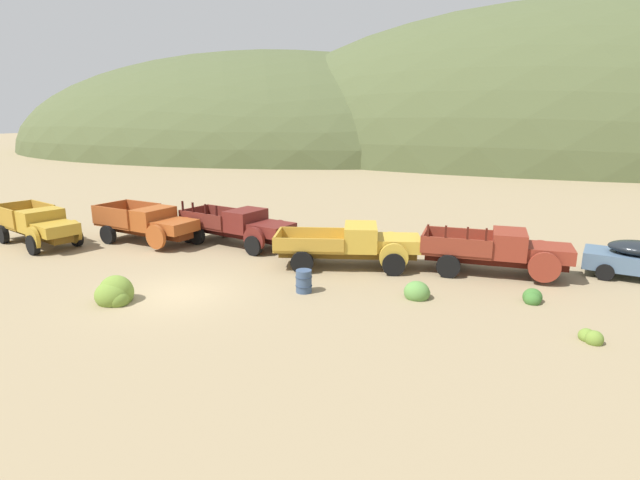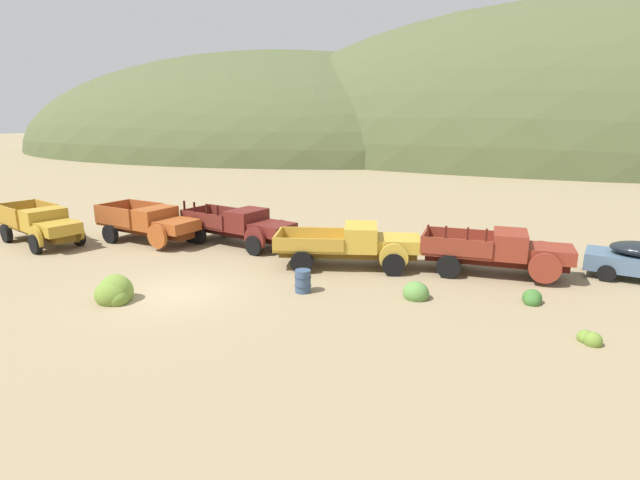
{
  "view_description": "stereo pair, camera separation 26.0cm",
  "coord_description": "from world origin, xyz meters",
  "px_view_note": "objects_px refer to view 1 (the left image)",
  "views": [
    {
      "loc": [
        10.72,
        -15.02,
        6.52
      ],
      "look_at": [
        4.1,
        4.58,
        1.32
      ],
      "focal_mm": 28.15,
      "sensor_mm": 36.0,
      "label": 1
    },
    {
      "loc": [
        10.97,
        -14.94,
        6.52
      ],
      "look_at": [
        4.1,
        4.58,
        1.32
      ],
      "focal_mm": 28.15,
      "sensor_mm": 36.0,
      "label": 2
    }
  ],
  "objects_px": {
    "truck_oxide_orange": "(152,224)",
    "truck_rust_red": "(505,251)",
    "oil_drum_spare": "(304,281)",
    "truck_oxblood": "(244,227)",
    "truck_faded_yellow": "(359,245)",
    "truck_mustard": "(41,226)"
  },
  "relations": [
    {
      "from": "truck_oxblood",
      "to": "truck_faded_yellow",
      "type": "distance_m",
      "value": 6.55
    },
    {
      "from": "truck_oxblood",
      "to": "truck_rust_red",
      "type": "distance_m",
      "value": 12.38
    },
    {
      "from": "oil_drum_spare",
      "to": "truck_faded_yellow",
      "type": "bearing_deg",
      "value": 73.24
    },
    {
      "from": "truck_rust_red",
      "to": "oil_drum_spare",
      "type": "height_order",
      "value": "truck_rust_red"
    },
    {
      "from": "truck_oxblood",
      "to": "truck_mustard",
      "type": "bearing_deg",
      "value": -147.29
    },
    {
      "from": "truck_rust_red",
      "to": "oil_drum_spare",
      "type": "relative_size",
      "value": 6.84
    },
    {
      "from": "oil_drum_spare",
      "to": "truck_oxide_orange",
      "type": "bearing_deg",
      "value": 156.32
    },
    {
      "from": "truck_oxide_orange",
      "to": "truck_rust_red",
      "type": "relative_size",
      "value": 1.0
    },
    {
      "from": "truck_mustard",
      "to": "oil_drum_spare",
      "type": "height_order",
      "value": "truck_mustard"
    },
    {
      "from": "truck_oxide_orange",
      "to": "truck_oxblood",
      "type": "bearing_deg",
      "value": 23.34
    },
    {
      "from": "truck_oxblood",
      "to": "truck_faded_yellow",
      "type": "height_order",
      "value": "truck_oxblood"
    },
    {
      "from": "truck_rust_red",
      "to": "truck_oxblood",
      "type": "bearing_deg",
      "value": 176.02
    },
    {
      "from": "truck_oxblood",
      "to": "truck_rust_red",
      "type": "bearing_deg",
      "value": 11.27
    },
    {
      "from": "truck_mustard",
      "to": "truck_rust_red",
      "type": "xyz_separation_m",
      "value": [
        22.18,
        2.45,
        0.0
      ]
    },
    {
      "from": "truck_mustard",
      "to": "truck_rust_red",
      "type": "distance_m",
      "value": 22.31
    },
    {
      "from": "truck_mustard",
      "to": "oil_drum_spare",
      "type": "xyz_separation_m",
      "value": [
        15.03,
        -2.2,
        -0.58
      ]
    },
    {
      "from": "truck_faded_yellow",
      "to": "truck_rust_red",
      "type": "distance_m",
      "value": 6.06
    },
    {
      "from": "truck_oxide_orange",
      "to": "oil_drum_spare",
      "type": "height_order",
      "value": "truck_oxide_orange"
    },
    {
      "from": "truck_faded_yellow",
      "to": "truck_oxblood",
      "type": "bearing_deg",
      "value": 151.4
    },
    {
      "from": "truck_oxide_orange",
      "to": "truck_faded_yellow",
      "type": "height_order",
      "value": "truck_oxide_orange"
    },
    {
      "from": "truck_oxide_orange",
      "to": "truck_rust_red",
      "type": "height_order",
      "value": "truck_rust_red"
    },
    {
      "from": "truck_oxblood",
      "to": "oil_drum_spare",
      "type": "xyz_separation_m",
      "value": [
        5.21,
        -5.39,
        -0.57
      ]
    }
  ]
}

